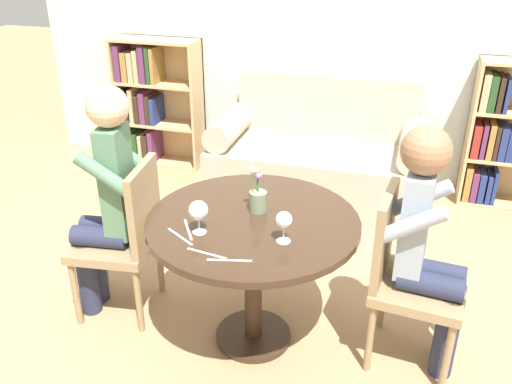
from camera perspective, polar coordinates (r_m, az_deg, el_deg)
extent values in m
plane|color=tan|center=(3.01, -0.28, -15.05)|extent=(16.00, 16.00, 0.00)
cube|color=silver|center=(4.49, 8.29, 17.94)|extent=(5.20, 0.05, 2.70)
cylinder|color=#382619|center=(2.60, -0.31, -3.19)|extent=(1.03, 1.03, 0.03)
cylinder|color=#382619|center=(2.78, -0.29, -9.46)|extent=(0.09, 0.09, 0.66)
cylinder|color=#382619|center=(3.00, -0.28, -14.83)|extent=(0.40, 0.40, 0.03)
cube|color=#B7A893|center=(4.36, 6.36, 2.10)|extent=(1.66, 0.80, 0.42)
cube|color=#B7A893|center=(4.49, 7.41, 9.08)|extent=(1.44, 0.16, 0.50)
cylinder|color=#B7A893|center=(4.40, -2.72, 7.00)|extent=(0.22, 0.72, 0.22)
cylinder|color=#B7A893|center=(4.19, 16.31, 4.88)|extent=(0.22, 0.72, 0.22)
cube|color=tan|center=(5.04, -9.51, 9.59)|extent=(0.76, 0.02, 1.12)
cube|color=tan|center=(5.10, -13.91, 9.37)|extent=(0.02, 0.28, 1.12)
cube|color=tan|center=(4.79, -6.13, 8.88)|extent=(0.02, 0.28, 1.12)
cube|color=tan|center=(5.12, -9.66, 3.27)|extent=(0.71, 0.28, 0.02)
cube|color=tan|center=(4.99, -9.98, 7.14)|extent=(0.71, 0.28, 0.02)
cube|color=tan|center=(4.88, -10.32, 11.21)|extent=(0.71, 0.28, 0.02)
cube|color=tan|center=(4.80, -10.68, 15.44)|extent=(0.71, 0.28, 0.02)
cube|color=olive|center=(5.21, -13.02, 5.01)|extent=(0.04, 0.23, 0.26)
cube|color=#234723|center=(5.18, -12.56, 5.12)|extent=(0.03, 0.23, 0.29)
cube|color=#234723|center=(5.16, -12.10, 4.92)|extent=(0.04, 0.23, 0.26)
cube|color=tan|center=(5.14, -11.59, 4.82)|extent=(0.03, 0.23, 0.25)
cube|color=#332319|center=(5.12, -11.09, 4.80)|extent=(0.05, 0.23, 0.25)
cube|color=#602D5B|center=(5.09, -10.54, 4.94)|extent=(0.04, 0.23, 0.29)
cube|color=#332319|center=(5.08, -13.45, 9.04)|extent=(0.04, 0.23, 0.29)
cube|color=#332319|center=(5.06, -12.94, 8.89)|extent=(0.03, 0.23, 0.27)
cube|color=tan|center=(5.03, -12.48, 9.04)|extent=(0.04, 0.23, 0.30)
cube|color=#332319|center=(5.02, -11.94, 8.72)|extent=(0.04, 0.23, 0.25)
cube|color=#602D5B|center=(4.99, -11.40, 8.85)|extent=(0.05, 0.23, 0.28)
cube|color=#332319|center=(4.97, -10.88, 8.69)|extent=(0.04, 0.23, 0.26)
cube|color=navy|center=(4.95, -10.40, 8.52)|extent=(0.04, 0.23, 0.23)
cube|color=#602D5B|center=(4.98, -13.87, 13.17)|extent=(0.05, 0.23, 0.31)
cube|color=olive|center=(4.96, -13.17, 12.83)|extent=(0.05, 0.23, 0.25)
cube|color=tan|center=(4.93, -12.56, 12.82)|extent=(0.05, 0.23, 0.25)
cube|color=tan|center=(4.90, -12.03, 12.94)|extent=(0.04, 0.23, 0.28)
cube|color=#602D5B|center=(4.87, -11.42, 13.13)|extent=(0.05, 0.23, 0.31)
cube|color=#234723|center=(4.85, -10.83, 13.12)|extent=(0.03, 0.23, 0.31)
cube|color=olive|center=(4.83, -10.39, 13.05)|extent=(0.03, 0.23, 0.30)
cube|color=tan|center=(4.47, 21.52, 5.89)|extent=(0.02, 0.28, 1.12)
cube|color=tan|center=(4.73, 24.82, -0.97)|extent=(0.71, 0.28, 0.02)
cube|color=olive|center=(4.62, 21.32, 1.16)|extent=(0.05, 0.23, 0.28)
cube|color=#602D5B|center=(4.63, 21.94, 0.84)|extent=(0.05, 0.23, 0.24)
cube|color=navy|center=(4.64, 22.58, 0.72)|extent=(0.05, 0.23, 0.23)
cube|color=navy|center=(4.65, 23.22, 0.59)|extent=(0.03, 0.23, 0.23)
cube|color=navy|center=(4.65, 23.71, 0.76)|extent=(0.03, 0.23, 0.27)
cube|color=maroon|center=(4.49, 22.10, 5.24)|extent=(0.05, 0.23, 0.26)
cube|color=#602D5B|center=(4.49, 22.79, 5.20)|extent=(0.03, 0.23, 0.27)
cube|color=olive|center=(4.50, 23.42, 5.15)|extent=(0.04, 0.23, 0.27)
cube|color=#332319|center=(4.51, 23.91, 5.01)|extent=(0.03, 0.23, 0.26)
cube|color=navy|center=(4.51, 24.47, 4.91)|extent=(0.05, 0.23, 0.26)
cube|color=navy|center=(4.53, 25.15, 4.66)|extent=(0.05, 0.23, 0.23)
cube|color=tan|center=(4.38, 22.91, 9.83)|extent=(0.05, 0.23, 0.28)
cube|color=#234723|center=(4.39, 23.59, 9.67)|extent=(0.05, 0.23, 0.27)
cube|color=#332319|center=(4.39, 24.25, 9.51)|extent=(0.03, 0.23, 0.26)
cube|color=navy|center=(4.40, 24.82, 9.36)|extent=(0.03, 0.23, 0.25)
cylinder|color=#937A56|center=(3.39, -15.82, -6.65)|extent=(0.04, 0.04, 0.40)
cylinder|color=#937A56|center=(3.13, -18.45, -10.10)|extent=(0.04, 0.04, 0.40)
cylinder|color=#937A56|center=(3.27, -10.07, -7.36)|extent=(0.04, 0.04, 0.40)
cylinder|color=#937A56|center=(3.00, -12.25, -11.07)|extent=(0.04, 0.04, 0.40)
cube|color=#937A56|center=(3.07, -14.62, -5.28)|extent=(0.47, 0.47, 0.05)
cube|color=#937A56|center=(2.88, -11.70, -1.44)|extent=(0.09, 0.38, 0.45)
cylinder|color=#937A56|center=(2.75, 19.46, -16.14)|extent=(0.04, 0.04, 0.40)
cylinder|color=#937A56|center=(3.03, 20.00, -11.76)|extent=(0.04, 0.04, 0.40)
cylinder|color=#937A56|center=(2.76, 11.89, -14.80)|extent=(0.04, 0.04, 0.40)
cylinder|color=#937A56|center=(3.04, 13.24, -10.57)|extent=(0.04, 0.04, 0.40)
cube|color=#937A56|center=(2.76, 16.75, -9.62)|extent=(0.46, 0.46, 0.05)
cube|color=#937A56|center=(2.63, 13.37, -4.46)|extent=(0.08, 0.38, 0.45)
cylinder|color=#282D47|center=(3.27, -16.50, -7.53)|extent=(0.11, 0.11, 0.45)
cylinder|color=#282D47|center=(3.19, -17.31, -8.60)|extent=(0.11, 0.11, 0.45)
cylinder|color=#282D47|center=(3.09, -15.30, -3.55)|extent=(0.31, 0.15, 0.11)
cylinder|color=#282D47|center=(3.00, -16.12, -4.58)|extent=(0.31, 0.15, 0.11)
cube|color=#517A5B|center=(2.86, -14.43, 0.99)|extent=(0.14, 0.21, 0.60)
cylinder|color=#517A5B|center=(2.94, -13.67, 3.95)|extent=(0.29, 0.10, 0.23)
cylinder|color=#517A5B|center=(2.71, -15.75, 1.76)|extent=(0.29, 0.10, 0.23)
sphere|color=beige|center=(2.72, -15.39, 8.68)|extent=(0.21, 0.21, 0.21)
cylinder|color=#282D47|center=(2.83, 19.36, -14.16)|extent=(0.11, 0.11, 0.45)
cylinder|color=#282D47|center=(2.91, 19.54, -12.81)|extent=(0.11, 0.11, 0.45)
cylinder|color=#282D47|center=(2.66, 17.88, -9.24)|extent=(0.31, 0.14, 0.11)
cylinder|color=#282D47|center=(2.75, 18.12, -7.97)|extent=(0.31, 0.14, 0.11)
cube|color=#93A3B2|center=(2.57, 16.39, -3.36)|extent=(0.14, 0.21, 0.51)
cylinder|color=#93A3B2|center=(2.42, 16.21, -3.30)|extent=(0.29, 0.10, 0.23)
cylinder|color=#93A3B2|center=(2.66, 16.96, -0.60)|extent=(0.29, 0.10, 0.23)
sphere|color=#936B4C|center=(2.42, 17.48, 4.20)|extent=(0.22, 0.22, 0.22)
cylinder|color=white|center=(2.49, -5.96, -4.20)|extent=(0.06, 0.06, 0.00)
cylinder|color=white|center=(2.47, -6.01, -3.41)|extent=(0.01, 0.01, 0.08)
sphere|color=white|center=(2.44, -6.09, -1.92)|extent=(0.09, 0.09, 0.09)
sphere|color=maroon|center=(2.44, -6.07, -2.15)|extent=(0.06, 0.06, 0.06)
cylinder|color=white|center=(2.41, 2.90, -5.17)|extent=(0.06, 0.06, 0.00)
cylinder|color=white|center=(2.39, 2.92, -4.35)|extent=(0.01, 0.01, 0.08)
sphere|color=white|center=(2.36, 2.96, -2.93)|extent=(0.07, 0.07, 0.07)
cylinder|color=gray|center=(2.64, 0.15, -0.99)|extent=(0.09, 0.09, 0.10)
cylinder|color=#4C7A42|center=(2.60, 0.22, 0.88)|extent=(0.00, 0.01, 0.08)
sphere|color=#9E70B2|center=(2.58, 0.23, 1.73)|extent=(0.04, 0.04, 0.04)
cylinder|color=#4C7A42|center=(2.58, -0.34, 1.14)|extent=(0.00, 0.01, 0.12)
sphere|color=silver|center=(2.56, -0.34, 2.32)|extent=(0.04, 0.04, 0.04)
cylinder|color=#4C7A42|center=(2.60, 0.12, 1.15)|extent=(0.01, 0.01, 0.10)
sphere|color=#E07F4C|center=(2.58, 0.12, 2.19)|extent=(0.04, 0.04, 0.04)
cylinder|color=#4C7A42|center=(2.62, 0.18, 0.96)|extent=(0.01, 0.01, 0.07)
sphere|color=#EACC4C|center=(2.60, 0.18, 1.70)|extent=(0.04, 0.04, 0.04)
cube|color=silver|center=(2.29, -2.81, -7.19)|extent=(0.19, 0.05, 0.00)
cube|color=silver|center=(2.34, -5.21, -6.46)|extent=(0.19, 0.04, 0.00)
cube|color=silver|center=(2.52, -7.16, -3.96)|extent=(0.11, 0.17, 0.00)
cube|color=silver|center=(2.47, -8.01, -4.67)|extent=(0.17, 0.11, 0.00)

